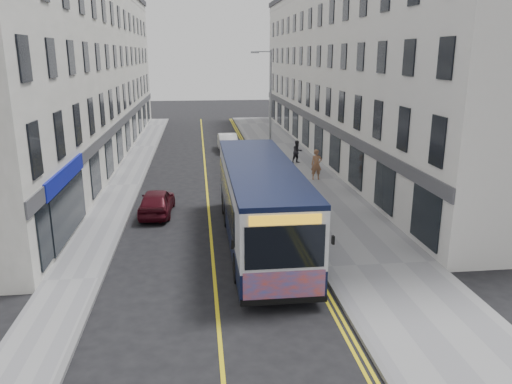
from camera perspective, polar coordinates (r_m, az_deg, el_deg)
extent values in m
plane|color=black|center=(19.53, -4.93, -7.93)|extent=(140.00, 140.00, 0.00)
cube|color=gray|center=(31.61, 5.71, 1.34)|extent=(4.50, 64.00, 0.12)
cube|color=gray|center=(31.23, -14.90, 0.72)|extent=(2.00, 64.00, 0.12)
cube|color=slate|center=(31.21, 1.67, 1.24)|extent=(0.18, 64.00, 0.13)
cube|color=slate|center=(31.10, -13.07, 0.79)|extent=(0.18, 64.00, 0.13)
cube|color=yellow|center=(30.92, -5.69, 0.91)|extent=(0.12, 64.00, 0.01)
cube|color=yellow|center=(31.17, 0.85, 1.11)|extent=(0.10, 64.00, 0.01)
cube|color=yellow|center=(31.19, 1.22, 1.12)|extent=(0.10, 64.00, 0.01)
cube|color=silver|center=(40.73, 10.63, 13.49)|extent=(6.00, 46.00, 13.00)
cube|color=white|center=(39.88, -19.61, 12.84)|extent=(6.00, 46.00, 13.00)
cylinder|color=gray|center=(32.49, 1.65, 8.87)|extent=(0.14, 0.14, 8.00)
cylinder|color=gray|center=(32.20, 0.79, 15.77)|extent=(1.00, 0.08, 0.08)
cube|color=gray|center=(32.14, -0.13, 15.68)|extent=(0.50, 0.18, 0.12)
cube|color=black|center=(20.89, 0.46, -3.75)|extent=(2.69, 11.85, 0.97)
cube|color=silver|center=(20.46, 0.47, 0.10)|extent=(2.69, 11.85, 1.94)
cube|color=black|center=(20.20, 0.48, 2.99)|extent=(2.71, 11.85, 0.17)
cube|color=black|center=(21.02, -3.45, -0.12)|extent=(0.04, 9.26, 1.24)
cube|color=black|center=(21.33, 3.90, 0.11)|extent=(0.04, 9.26, 1.24)
cube|color=black|center=(14.91, 3.33, -6.34)|extent=(2.42, 0.04, 1.35)
cube|color=#E43E13|center=(15.44, 3.26, -10.80)|extent=(2.53, 0.04, 1.02)
cube|color=gold|center=(14.60, 3.39, -3.21)|extent=(2.15, 0.04, 0.30)
cylinder|color=black|center=(17.60, -2.06, -8.69)|extent=(0.30, 1.08, 1.08)
cylinder|color=black|center=(17.94, 5.79, -8.28)|extent=(0.30, 1.08, 1.08)
cylinder|color=black|center=(23.12, -3.27, -2.69)|extent=(0.30, 1.08, 1.08)
cylinder|color=black|center=(23.38, 2.70, -2.48)|extent=(0.30, 1.08, 1.08)
cylinder|color=black|center=(24.97, -3.55, -1.31)|extent=(0.30, 1.08, 1.08)
cylinder|color=black|center=(25.21, 1.99, -1.13)|extent=(0.30, 1.08, 1.08)
imported|color=black|center=(22.94, 5.80, -2.54)|extent=(2.24, 1.35, 1.11)
imported|color=#8A5D3F|center=(31.48, 6.92, 3.13)|extent=(0.70, 0.46, 1.90)
imported|color=black|center=(36.19, 4.74, 4.60)|extent=(0.97, 0.87, 1.64)
imported|color=white|center=(41.36, -3.23, 5.66)|extent=(1.62, 4.28, 1.40)
imported|color=#440B15|center=(25.28, -11.28, -1.10)|extent=(1.77, 3.94, 1.31)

